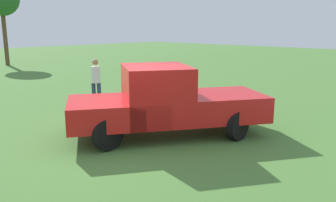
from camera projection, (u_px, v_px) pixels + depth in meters
ground_plane at (137, 141)px, 8.46m from camera, size 80.00×80.00×0.00m
pickup_truck at (163, 100)px, 8.67m from camera, size 5.11×4.24×1.80m
person_bystander at (96, 79)px, 12.23m from camera, size 0.45×0.45×1.62m
traffic_cone at (168, 93)px, 13.06m from camera, size 0.32×0.32×0.55m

